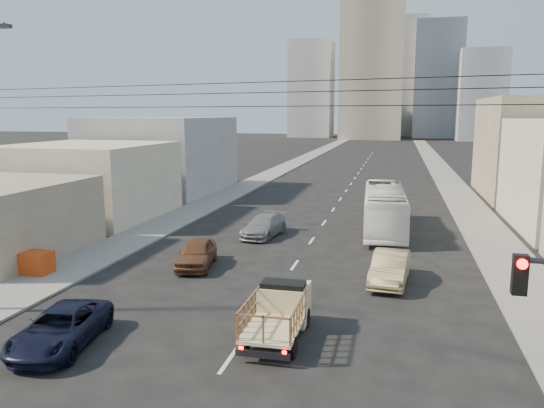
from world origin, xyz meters
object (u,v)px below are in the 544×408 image
at_px(flatbed_pickup, 278,309).
at_px(city_bus, 384,209).
at_px(sedan_tan, 390,268).
at_px(crate_stack, 34,262).
at_px(navy_pickup, 61,328).
at_px(sedan_brown, 197,253).
at_px(sedan_grey, 264,226).

relative_size(flatbed_pickup, city_bus, 0.37).
xyz_separation_m(sedan_tan, crate_stack, (-18.24, -2.97, -0.09)).
xyz_separation_m(navy_pickup, city_bus, (10.90, 22.45, 0.96)).
relative_size(sedan_brown, sedan_tan, 0.94).
bearing_deg(sedan_grey, city_bus, 31.46).
xyz_separation_m(flatbed_pickup, navy_pickup, (-7.53, -2.65, -0.40)).
relative_size(sedan_brown, crate_stack, 2.50).
height_order(flatbed_pickup, navy_pickup, flatbed_pickup).
xyz_separation_m(sedan_tan, sedan_grey, (-8.70, 8.55, -0.07)).
bearing_deg(navy_pickup, crate_stack, 124.36).
distance_m(sedan_brown, crate_stack, 8.49).
distance_m(sedan_brown, sedan_grey, 8.28).
xyz_separation_m(city_bus, crate_stack, (-17.60, -15.13, -0.96)).
bearing_deg(crate_stack, flatbed_pickup, -18.16).
bearing_deg(crate_stack, sedan_tan, 9.26).
height_order(sedan_tan, sedan_grey, sedan_tan).
bearing_deg(crate_stack, sedan_brown, 23.94).
height_order(flatbed_pickup, sedan_tan, flatbed_pickup).
xyz_separation_m(sedan_brown, sedan_tan, (10.49, -0.47, 0.02)).
relative_size(city_bus, sedan_tan, 2.49).
bearing_deg(sedan_tan, city_bus, 97.94).
bearing_deg(sedan_tan, flatbed_pickup, -112.71).
bearing_deg(city_bus, sedan_tan, -89.86).
bearing_deg(flatbed_pickup, navy_pickup, -160.61).
xyz_separation_m(navy_pickup, sedan_grey, (2.84, 18.85, 0.03)).
height_order(flatbed_pickup, sedan_grey, flatbed_pickup).
bearing_deg(sedan_brown, navy_pickup, -105.84).
bearing_deg(flatbed_pickup, sedan_brown, 128.63).
height_order(navy_pickup, sedan_grey, sedan_grey).
bearing_deg(city_bus, crate_stack, -142.19).
bearing_deg(sedan_tan, sedan_grey, 140.41).
bearing_deg(navy_pickup, city_bus, 55.97).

